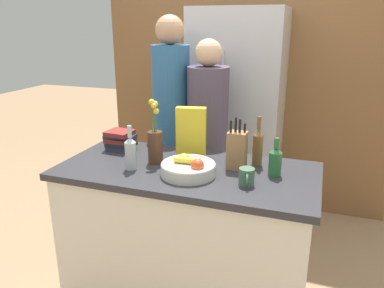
{
  "coord_description": "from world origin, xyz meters",
  "views": [
    {
      "loc": [
        0.7,
        -1.91,
        1.73
      ],
      "look_at": [
        0.0,
        0.09,
        1.04
      ],
      "focal_mm": 35.0,
      "sensor_mm": 36.0,
      "label": 1
    }
  ],
  "objects_px": {
    "bottle_wine": "(131,152)",
    "refrigerator": "(237,119)",
    "flower_vase": "(155,143)",
    "cereal_box": "(191,132)",
    "bottle_oil": "(258,146)",
    "bottle_vinegar": "(275,161)",
    "fruit_bowl": "(188,168)",
    "coffee_mug": "(247,177)",
    "person_in_blue": "(207,137)",
    "person_at_sink": "(171,119)",
    "knife_block": "(237,150)",
    "book_stack": "(120,140)"
  },
  "relations": [
    {
      "from": "person_in_blue",
      "to": "flower_vase",
      "type": "bearing_deg",
      "value": -84.74
    },
    {
      "from": "person_at_sink",
      "to": "bottle_vinegar",
      "type": "bearing_deg",
      "value": -55.96
    },
    {
      "from": "bottle_oil",
      "to": "bottle_vinegar",
      "type": "xyz_separation_m",
      "value": [
        0.12,
        -0.13,
        -0.03
      ]
    },
    {
      "from": "coffee_mug",
      "to": "bottle_vinegar",
      "type": "relative_size",
      "value": 0.54
    },
    {
      "from": "bottle_oil",
      "to": "bottle_vinegar",
      "type": "distance_m",
      "value": 0.18
    },
    {
      "from": "cereal_box",
      "to": "bottle_oil",
      "type": "relative_size",
      "value": 1.07
    },
    {
      "from": "cereal_box",
      "to": "bottle_oil",
      "type": "distance_m",
      "value": 0.42
    },
    {
      "from": "book_stack",
      "to": "person_at_sink",
      "type": "height_order",
      "value": "person_at_sink"
    },
    {
      "from": "person_at_sink",
      "to": "person_in_blue",
      "type": "distance_m",
      "value": 0.32
    },
    {
      "from": "refrigerator",
      "to": "flower_vase",
      "type": "bearing_deg",
      "value": -100.63
    },
    {
      "from": "bottle_oil",
      "to": "person_at_sink",
      "type": "xyz_separation_m",
      "value": [
        -0.74,
        0.47,
        -0.01
      ]
    },
    {
      "from": "person_at_sink",
      "to": "bottle_wine",
      "type": "bearing_deg",
      "value": -106.79
    },
    {
      "from": "person_in_blue",
      "to": "coffee_mug",
      "type": "bearing_deg",
      "value": -40.22
    },
    {
      "from": "bottle_oil",
      "to": "bottle_vinegar",
      "type": "height_order",
      "value": "bottle_oil"
    },
    {
      "from": "bottle_wine",
      "to": "person_at_sink",
      "type": "distance_m",
      "value": 0.77
    },
    {
      "from": "coffee_mug",
      "to": "bottle_wine",
      "type": "xyz_separation_m",
      "value": [
        -0.68,
        0.01,
        0.06
      ]
    },
    {
      "from": "cereal_box",
      "to": "bottle_wine",
      "type": "height_order",
      "value": "cereal_box"
    },
    {
      "from": "refrigerator",
      "to": "bottle_wine",
      "type": "bearing_deg",
      "value": -103.19
    },
    {
      "from": "fruit_bowl",
      "to": "knife_block",
      "type": "xyz_separation_m",
      "value": [
        0.23,
        0.19,
        0.07
      ]
    },
    {
      "from": "knife_block",
      "to": "cereal_box",
      "type": "bearing_deg",
      "value": 162.22
    },
    {
      "from": "bottle_oil",
      "to": "person_in_blue",
      "type": "xyz_separation_m",
      "value": [
        -0.44,
        0.44,
        -0.11
      ]
    },
    {
      "from": "cereal_box",
      "to": "bottle_wine",
      "type": "xyz_separation_m",
      "value": [
        -0.26,
        -0.31,
        -0.06
      ]
    },
    {
      "from": "flower_vase",
      "to": "bottle_vinegar",
      "type": "height_order",
      "value": "flower_vase"
    },
    {
      "from": "book_stack",
      "to": "bottle_vinegar",
      "type": "distance_m",
      "value": 1.04
    },
    {
      "from": "fruit_bowl",
      "to": "bottle_oil",
      "type": "relative_size",
      "value": 1.03
    },
    {
      "from": "bottle_wine",
      "to": "refrigerator",
      "type": "bearing_deg",
      "value": 76.81
    },
    {
      "from": "fruit_bowl",
      "to": "coffee_mug",
      "type": "distance_m",
      "value": 0.33
    },
    {
      "from": "person_in_blue",
      "to": "book_stack",
      "type": "bearing_deg",
      "value": -117.39
    },
    {
      "from": "cereal_box",
      "to": "coffee_mug",
      "type": "bearing_deg",
      "value": -37.27
    },
    {
      "from": "cereal_box",
      "to": "flower_vase",
      "type": "bearing_deg",
      "value": -134.36
    },
    {
      "from": "flower_vase",
      "to": "cereal_box",
      "type": "xyz_separation_m",
      "value": [
        0.17,
        0.17,
        0.04
      ]
    },
    {
      "from": "cereal_box",
      "to": "book_stack",
      "type": "distance_m",
      "value": 0.5
    },
    {
      "from": "fruit_bowl",
      "to": "knife_block",
      "type": "height_order",
      "value": "knife_block"
    },
    {
      "from": "fruit_bowl",
      "to": "bottle_vinegar",
      "type": "relative_size",
      "value": 1.41
    },
    {
      "from": "fruit_bowl",
      "to": "book_stack",
      "type": "relative_size",
      "value": 1.46
    },
    {
      "from": "fruit_bowl",
      "to": "flower_vase",
      "type": "relative_size",
      "value": 0.79
    },
    {
      "from": "person_at_sink",
      "to": "bottle_oil",
      "type": "bearing_deg",
      "value": -53.6
    },
    {
      "from": "flower_vase",
      "to": "person_at_sink",
      "type": "xyz_separation_m",
      "value": [
        -0.15,
        0.63,
        -0.01
      ]
    },
    {
      "from": "knife_block",
      "to": "bottle_wine",
      "type": "xyz_separation_m",
      "value": [
        -0.57,
        -0.21,
        -0.01
      ]
    },
    {
      "from": "coffee_mug",
      "to": "person_at_sink",
      "type": "height_order",
      "value": "person_at_sink"
    },
    {
      "from": "cereal_box",
      "to": "bottle_wine",
      "type": "relative_size",
      "value": 1.22
    },
    {
      "from": "coffee_mug",
      "to": "person_at_sink",
      "type": "xyz_separation_m",
      "value": [
        -0.74,
        0.77,
        0.07
      ]
    },
    {
      "from": "flower_vase",
      "to": "bottle_oil",
      "type": "bearing_deg",
      "value": 15.16
    },
    {
      "from": "bottle_wine",
      "to": "person_at_sink",
      "type": "relative_size",
      "value": 0.15
    },
    {
      "from": "fruit_bowl",
      "to": "bottle_oil",
      "type": "distance_m",
      "value": 0.44
    },
    {
      "from": "refrigerator",
      "to": "bottle_oil",
      "type": "relative_size",
      "value": 6.2
    },
    {
      "from": "flower_vase",
      "to": "bottle_oil",
      "type": "distance_m",
      "value": 0.61
    },
    {
      "from": "coffee_mug",
      "to": "refrigerator",
      "type": "bearing_deg",
      "value": 104.88
    },
    {
      "from": "knife_block",
      "to": "book_stack",
      "type": "xyz_separation_m",
      "value": [
        -0.81,
        0.08,
        -0.05
      ]
    },
    {
      "from": "knife_block",
      "to": "book_stack",
      "type": "height_order",
      "value": "knife_block"
    }
  ]
}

